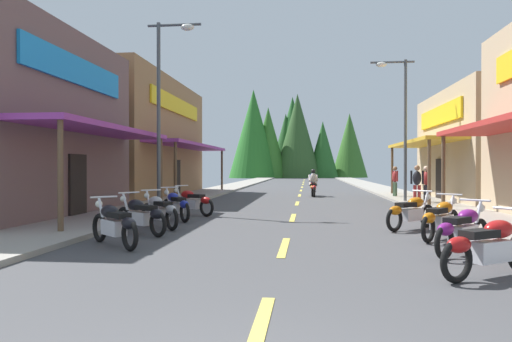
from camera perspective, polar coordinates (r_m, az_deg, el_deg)
ground at (r=31.20m, az=5.41°, el=-2.71°), size 9.15×86.84×0.10m
sidewalk_left at (r=31.83m, az=-5.14°, el=-2.45°), size 2.50×86.84×0.12m
sidewalk_right at (r=31.65m, az=16.03°, el=-2.48°), size 2.50×86.84×0.12m
centerline_dashes at (r=33.73m, az=5.48°, el=-2.38°), size 0.16×61.03×0.01m
storefront_left_far at (r=29.03m, az=-17.52°, el=3.76°), size 10.14×13.26×6.71m
streetlamp_left at (r=17.80m, az=-10.90°, el=9.45°), size 1.99×0.30×6.98m
streetlamp_right at (r=22.90m, az=16.99°, el=6.96°), size 1.99×0.30×6.65m
motorcycle_parked_right_0 at (r=7.99m, az=26.42°, el=-8.09°), size 1.82×1.29×1.04m
motorcycle_parked_right_1 at (r=9.81m, az=23.77°, el=-6.49°), size 1.51×1.66×1.04m
motorcycle_parked_right_2 at (r=11.72m, az=21.49°, el=-5.36°), size 1.34×1.79×1.04m
motorcycle_parked_right_3 at (r=13.27m, az=18.26°, el=-4.67°), size 1.61×1.56×1.04m
motorcycle_parked_left_0 at (r=10.37m, az=-16.80°, el=-6.10°), size 1.64×1.53×1.04m
motorcycle_parked_left_1 at (r=12.07m, az=-13.80°, el=-5.17°), size 1.78×1.36×1.04m
motorcycle_parked_left_2 at (r=13.23m, az=-11.64°, el=-4.67°), size 1.56×1.60×1.04m
motorcycle_parked_left_3 at (r=15.00m, az=-9.70°, el=-4.07°), size 1.39×1.75×1.04m
motorcycle_parked_left_4 at (r=16.47m, az=-7.78°, el=-3.66°), size 1.85×1.25×1.04m
rider_cruising_lead at (r=27.06m, az=6.96°, el=-1.70°), size 0.60×2.14×1.57m
rider_cruising_trailing at (r=27.32m, az=6.92°, el=-1.68°), size 0.60×2.14×1.57m
pedestrian_by_shop at (r=21.87m, az=18.95°, el=-1.25°), size 0.55×0.35×1.76m
pedestrian_waiting at (r=26.32m, az=16.51°, el=-1.02°), size 0.36×0.55×1.72m
pedestrian_strolling at (r=22.30m, az=19.94°, el=-1.27°), size 0.35×0.55×1.73m
treeline_backdrop at (r=76.68m, az=4.03°, el=3.88°), size 22.31×12.49×14.00m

